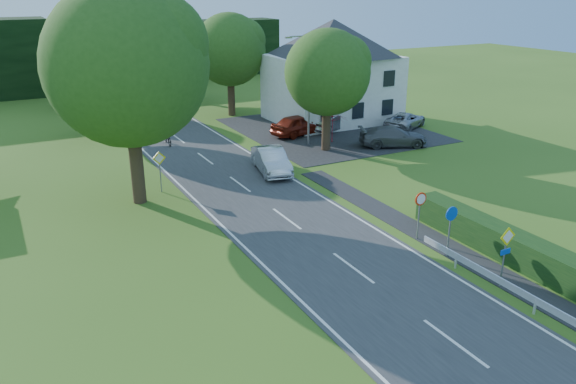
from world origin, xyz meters
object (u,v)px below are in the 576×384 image
moving_car (271,160)px  parked_car_silver_a (332,122)px  parked_car_silver_b (405,120)px  parked_car_grey (393,136)px  parked_car_red (299,125)px  motorcycle (168,138)px  parasol (333,128)px  streetlight (307,85)px

moving_car → parked_car_silver_a: bearing=50.4°
parked_car_silver_a → parked_car_silver_b: parked_car_silver_a is taller
parked_car_silver_a → parked_car_silver_b: bearing=-131.1°
parked_car_silver_a → parked_car_grey: (1.43, -6.13, 0.04)m
parked_car_red → parked_car_grey: 7.63m
motorcycle → parasol: (11.20, -5.25, 0.56)m
parked_car_grey → parasol: (-3.40, 3.00, 0.34)m
parked_car_silver_a → parasol: bearing=126.4°
motorcycle → parked_car_red: (10.09, -2.10, 0.31)m
streetlight → parked_car_silver_b: 10.48m
parked_car_grey → moving_car: bearing=119.9°
motorcycle → parked_car_red: size_ratio=0.40×
motorcycle → parked_car_grey: 16.77m
parked_car_silver_a → parked_car_silver_b: (5.86, -2.10, -0.04)m
streetlight → parasol: 3.90m
moving_car → parked_car_silver_b: (15.13, 5.34, -0.12)m
moving_car → parked_car_silver_b: 16.04m
streetlight → parked_car_red: streetlight is taller
parasol → parked_car_grey: bearing=-41.4°
parked_car_red → parasol: 3.35m
parked_car_silver_b → parasol: 7.91m
parked_car_grey → parked_car_silver_b: 5.99m
moving_car → parasol: parasol is taller
parked_car_silver_b → parked_car_grey: bearing=104.0°
parked_car_grey → parasol: parasol is taller
parked_car_red → parked_car_grey: size_ratio=0.96×
parked_car_silver_b → motorcycle: bearing=49.2°
parked_car_silver_a → parasol: 3.71m
motorcycle → parked_car_grey: (14.60, -8.25, 0.22)m
parked_car_red → parked_car_grey: parked_car_red is taller
parked_car_red → parked_car_silver_b: size_ratio=1.03×
parked_car_red → parked_car_silver_b: 9.19m
parked_car_silver_a → moving_car: bearing=107.3°
moving_car → parked_car_silver_a: size_ratio=1.12×
moving_car → parasol: (7.30, 4.31, 0.30)m
parked_car_grey → parasol: 4.55m
streetlight → parked_car_red: bearing=72.7°
streetlight → motorcycle: streetlight is taller
moving_car → parked_car_grey: moving_car is taller
streetlight → parasol: (1.94, -0.50, -3.35)m
parked_car_silver_a → motorcycle: bearing=59.4°
streetlight → motorcycle: 11.12m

